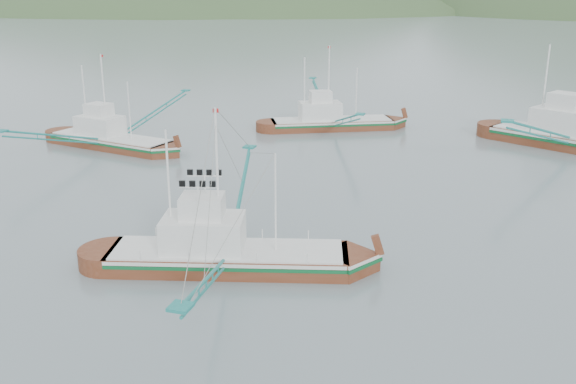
% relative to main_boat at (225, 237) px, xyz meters
% --- Properties ---
extents(ground, '(1200.00, 1200.00, 0.00)m').
position_rel_main_boat_xyz_m(ground, '(2.15, -1.25, -1.83)').
color(ground, slate).
rests_on(ground, ground).
extents(main_boat, '(13.73, 23.59, 9.73)m').
position_rel_main_boat_xyz_m(main_boat, '(0.00, 0.00, 0.00)').
color(main_boat, '#5E2913').
rests_on(main_boat, ground).
extents(bg_boat_far, '(13.86, 22.54, 9.67)m').
position_rel_main_boat_xyz_m(bg_boat_far, '(-2.99, 36.99, 0.15)').
color(bg_boat_far, '#5E2913').
rests_on(bg_boat_far, ground).
extents(bg_boat_left, '(13.54, 23.44, 9.60)m').
position_rel_main_boat_xyz_m(bg_boat_left, '(-21.49, 22.54, -0.15)').
color(bg_boat_left, '#5E2913').
rests_on(bg_boat_left, ground).
extents(headland_left, '(448.00, 308.00, 210.00)m').
position_rel_main_boat_xyz_m(headland_left, '(-177.85, 358.75, -1.83)').
color(headland_left, '#355029').
rests_on(headland_left, ground).
extents(ridge_distant, '(960.00, 400.00, 240.00)m').
position_rel_main_boat_xyz_m(ridge_distant, '(32.15, 558.75, -1.83)').
color(ridge_distant, slate).
rests_on(ridge_distant, ground).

